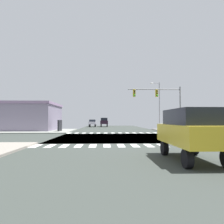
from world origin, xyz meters
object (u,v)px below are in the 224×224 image
object	(u,v)px
street_lamp	(158,102)
bank_building	(16,117)
sedan_middle_2	(92,123)
suv_queued_3	(104,121)
traffic_signal_mast	(160,98)
suv_farside_1	(191,130)

from	to	relation	value
street_lamp	bank_building	bearing A→B (deg)	-174.63
sedan_middle_2	suv_queued_3	bearing A→B (deg)	-166.05
traffic_signal_mast	sedan_middle_2	size ratio (longest dim) A/B	1.73
traffic_signal_mast	suv_queued_3	size ratio (longest dim) A/B	1.62
traffic_signal_mast	suv_farside_1	xyz separation A→B (m)	(-3.77, -20.02, -3.43)
traffic_signal_mast	bank_building	world-z (taller)	traffic_signal_mast
bank_building	sedan_middle_2	bearing A→B (deg)	57.41
traffic_signal_mast	suv_queued_3	xyz separation A→B (m)	(-7.77, 26.87, -3.43)
traffic_signal_mast	street_lamp	xyz separation A→B (m)	(2.24, 9.76, 0.35)
bank_building	suv_farside_1	bearing A→B (deg)	-55.36
traffic_signal_mast	suv_farside_1	size ratio (longest dim) A/B	1.62
bank_building	suv_farside_1	size ratio (longest dim) A/B	3.33
suv_farside_1	suv_queued_3	bearing A→B (deg)	94.88
street_lamp	sedan_middle_2	world-z (taller)	street_lamp
street_lamp	suv_farside_1	size ratio (longest dim) A/B	1.90
suv_farside_1	suv_queued_3	xyz separation A→B (m)	(-4.00, 46.89, 0.00)
street_lamp	sedan_middle_2	size ratio (longest dim) A/B	2.03
bank_building	traffic_signal_mast	bearing A→B (deg)	-18.07
suv_farside_1	sedan_middle_2	size ratio (longest dim) A/B	1.07
street_lamp	suv_queued_3	bearing A→B (deg)	120.34
suv_queued_3	sedan_middle_2	bearing A→B (deg)	13.95
traffic_signal_mast	bank_building	size ratio (longest dim) A/B	0.49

